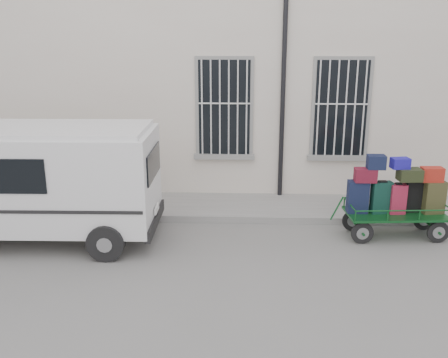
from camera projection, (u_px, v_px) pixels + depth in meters
name	position (u px, v px, depth m)	size (l,w,h in m)	color
ground	(239.00, 250.00, 9.41)	(80.00, 80.00, 0.00)	slate
building	(242.00, 68.00, 13.83)	(24.00, 5.15, 6.00)	beige
sidewalk	(240.00, 207.00, 11.50)	(24.00, 1.70, 0.15)	gray
luggage_cart	(396.00, 197.00, 9.82)	(2.30, 1.01, 1.68)	black
van	(39.00, 177.00, 9.54)	(4.54, 2.12, 2.26)	white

